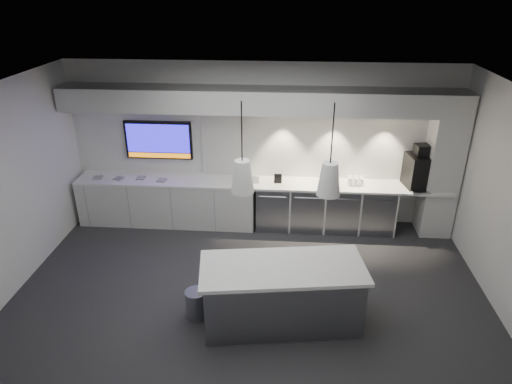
# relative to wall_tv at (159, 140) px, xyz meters

# --- Properties ---
(floor) EXTENTS (7.00, 7.00, 0.00)m
(floor) POSITION_rel_wall_tv_xyz_m (1.90, -2.45, -1.56)
(floor) COLOR #2C2C2E
(floor) RESTS_ON ground
(ceiling) EXTENTS (7.00, 7.00, 0.00)m
(ceiling) POSITION_rel_wall_tv_xyz_m (1.90, -2.45, 1.44)
(ceiling) COLOR black
(ceiling) RESTS_ON wall_back
(wall_back) EXTENTS (7.00, 0.00, 7.00)m
(wall_back) POSITION_rel_wall_tv_xyz_m (1.90, 0.05, -0.06)
(wall_back) COLOR white
(wall_back) RESTS_ON floor
(wall_front) EXTENTS (7.00, 0.00, 7.00)m
(wall_front) POSITION_rel_wall_tv_xyz_m (1.90, -4.95, -0.06)
(wall_front) COLOR white
(wall_front) RESTS_ON floor
(back_counter) EXTENTS (6.80, 0.65, 0.04)m
(back_counter) POSITION_rel_wall_tv_xyz_m (1.90, -0.27, -0.68)
(back_counter) COLOR white
(back_counter) RESTS_ON left_base_cabinets
(left_base_cabinets) EXTENTS (3.30, 0.63, 0.86)m
(left_base_cabinets) POSITION_rel_wall_tv_xyz_m (0.15, -0.27, -1.13)
(left_base_cabinets) COLOR silver
(left_base_cabinets) RESTS_ON floor
(fridge_unit_a) EXTENTS (0.60, 0.61, 0.85)m
(fridge_unit_a) POSITION_rel_wall_tv_xyz_m (2.15, -0.27, -1.13)
(fridge_unit_a) COLOR gray
(fridge_unit_a) RESTS_ON floor
(fridge_unit_b) EXTENTS (0.60, 0.61, 0.85)m
(fridge_unit_b) POSITION_rel_wall_tv_xyz_m (2.78, -0.27, -1.13)
(fridge_unit_b) COLOR gray
(fridge_unit_b) RESTS_ON floor
(fridge_unit_c) EXTENTS (0.60, 0.61, 0.85)m
(fridge_unit_c) POSITION_rel_wall_tv_xyz_m (3.41, -0.27, -1.13)
(fridge_unit_c) COLOR gray
(fridge_unit_c) RESTS_ON floor
(fridge_unit_d) EXTENTS (0.60, 0.61, 0.85)m
(fridge_unit_d) POSITION_rel_wall_tv_xyz_m (4.04, -0.27, -1.13)
(fridge_unit_d) COLOR gray
(fridge_unit_d) RESTS_ON floor
(backsplash) EXTENTS (4.60, 0.03, 1.30)m
(backsplash) POSITION_rel_wall_tv_xyz_m (3.10, 0.03, -0.01)
(backsplash) COLOR silver
(backsplash) RESTS_ON wall_back
(soffit) EXTENTS (6.90, 0.60, 0.40)m
(soffit) POSITION_rel_wall_tv_xyz_m (1.90, -0.25, 0.84)
(soffit) COLOR silver
(soffit) RESTS_ON wall_back
(column) EXTENTS (0.55, 0.55, 2.60)m
(column) POSITION_rel_wall_tv_xyz_m (5.10, -0.25, -0.26)
(column) COLOR silver
(column) RESTS_ON floor
(wall_tv) EXTENTS (1.25, 0.07, 0.72)m
(wall_tv) POSITION_rel_wall_tv_xyz_m (0.00, 0.00, 0.00)
(wall_tv) COLOR black
(wall_tv) RESTS_ON wall_back
(island) EXTENTS (2.25, 1.21, 0.91)m
(island) POSITION_rel_wall_tv_xyz_m (2.38, -2.95, -1.10)
(island) COLOR gray
(island) RESTS_ON floor
(bin) EXTENTS (0.36, 0.36, 0.41)m
(bin) POSITION_rel_wall_tv_xyz_m (1.21, -2.93, -1.35)
(bin) COLOR gray
(bin) RESTS_ON floor
(coffee_machine) EXTENTS (0.50, 0.66, 0.78)m
(coffee_machine) POSITION_rel_wall_tv_xyz_m (4.71, -0.25, -0.34)
(coffee_machine) COLOR black
(coffee_machine) RESTS_ON back_counter
(sign_black) EXTENTS (0.14, 0.02, 0.18)m
(sign_black) POSITION_rel_wall_tv_xyz_m (2.23, -0.31, -0.57)
(sign_black) COLOR black
(sign_black) RESTS_ON back_counter
(sign_white) EXTENTS (0.18, 0.06, 0.14)m
(sign_white) POSITION_rel_wall_tv_xyz_m (1.80, -0.33, -0.59)
(sign_white) COLOR white
(sign_white) RESTS_ON back_counter
(cup_cluster) EXTENTS (0.27, 0.18, 0.15)m
(cup_cluster) POSITION_rel_wall_tv_xyz_m (3.62, -0.28, -0.58)
(cup_cluster) COLOR white
(cup_cluster) RESTS_ON back_counter
(tray_a) EXTENTS (0.19, 0.19, 0.02)m
(tray_a) POSITION_rel_wall_tv_xyz_m (-1.12, -0.34, -0.65)
(tray_a) COLOR gray
(tray_a) RESTS_ON back_counter
(tray_b) EXTENTS (0.20, 0.20, 0.02)m
(tray_b) POSITION_rel_wall_tv_xyz_m (-0.71, -0.35, -0.65)
(tray_b) COLOR gray
(tray_b) RESTS_ON back_counter
(tray_c) EXTENTS (0.17, 0.17, 0.02)m
(tray_c) POSITION_rel_wall_tv_xyz_m (-0.31, -0.29, -0.65)
(tray_c) COLOR gray
(tray_c) RESTS_ON back_counter
(tray_d) EXTENTS (0.18, 0.18, 0.02)m
(tray_d) POSITION_rel_wall_tv_xyz_m (0.10, -0.37, -0.65)
(tray_d) COLOR gray
(tray_d) RESTS_ON back_counter
(pendant_left) EXTENTS (0.28, 0.28, 1.10)m
(pendant_left) POSITION_rel_wall_tv_xyz_m (1.87, -2.95, 0.59)
(pendant_left) COLOR silver
(pendant_left) RESTS_ON ceiling
(pendant_right) EXTENTS (0.28, 0.28, 1.10)m
(pendant_right) POSITION_rel_wall_tv_xyz_m (2.89, -2.95, 0.59)
(pendant_right) COLOR silver
(pendant_right) RESTS_ON ceiling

